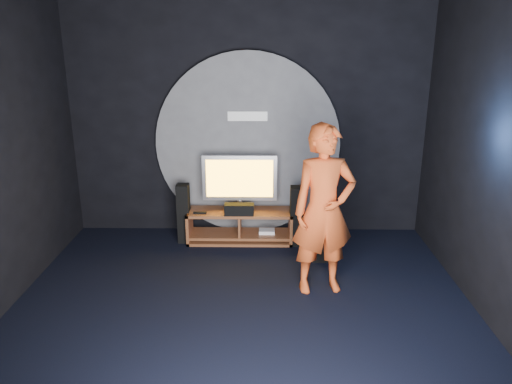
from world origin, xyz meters
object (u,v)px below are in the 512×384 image
tower_speaker_left (184,213)px  tower_speaker_right (296,216)px  player (324,210)px  subwoofer (322,247)px  media_console (240,228)px  tv (240,180)px

tower_speaker_left → tower_speaker_right: (1.56, -0.08, 0.00)m
player → tower_speaker_left: bearing=132.7°
subwoofer → player: player is taller
media_console → tower_speaker_left: (-0.79, -0.03, 0.23)m
subwoofer → tv: bearing=150.3°
subwoofer → media_console: bearing=152.8°
media_console → subwoofer: 1.23m
media_console → subwoofer: bearing=-27.2°
media_console → tower_speaker_left: bearing=-177.9°
media_console → tv: (-0.01, 0.07, 0.68)m
media_console → tower_speaker_right: size_ratio=1.74×
media_console → player: bearing=-54.2°
subwoofer → player: size_ratio=0.16×
tv → player: size_ratio=0.54×
tower_speaker_right → player: size_ratio=0.44×
tv → subwoofer: 1.46m
subwoofer → player: (-0.11, -0.81, 0.81)m
subwoofer → tower_speaker_left: bearing=164.2°
tower_speaker_left → subwoofer: (1.88, -0.53, -0.27)m
tv → subwoofer: tv is taller
tower_speaker_right → subwoofer: bearing=-54.5°
tower_speaker_left → media_console: bearing=2.1°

